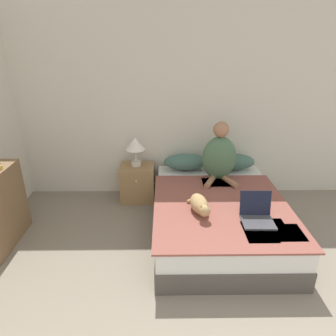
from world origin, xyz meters
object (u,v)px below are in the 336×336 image
at_px(pillow_far, 232,162).
at_px(table_lamp, 135,145).
at_px(person_sitting, 219,156).
at_px(cat_tabby, 200,205).
at_px(laptop_open, 257,215).
at_px(nightstand, 138,183).
at_px(bed, 218,215).
at_px(pillow_near, 186,162).

bearing_deg(pillow_far, table_lamp, -179.82).
height_order(person_sitting, cat_tabby, person_sitting).
distance_m(laptop_open, table_lamp, 1.82).
bearing_deg(person_sitting, nightstand, 164.01).
relative_size(person_sitting, table_lamp, 1.88).
bearing_deg(person_sitting, bed, -97.94).
height_order(pillow_far, cat_tabby, pillow_far).
bearing_deg(nightstand, person_sitting, -15.99).
xyz_separation_m(person_sitting, nightstand, (-1.05, 0.30, -0.50)).
bearing_deg(cat_tabby, bed, 130.84).
xyz_separation_m(person_sitting, cat_tabby, (-0.32, -0.79, -0.22)).
relative_size(bed, cat_tabby, 3.72).
xyz_separation_m(cat_tabby, nightstand, (-0.73, 1.09, -0.28)).
height_order(bed, laptop_open, laptop_open).
xyz_separation_m(pillow_far, person_sitting, (-0.24, -0.32, 0.20)).
height_order(bed, cat_tabby, cat_tabby).
xyz_separation_m(person_sitting, table_lamp, (-1.06, 0.31, 0.04)).
distance_m(pillow_far, person_sitting, 0.45).
bearing_deg(laptop_open, table_lamp, 136.53).
bearing_deg(pillow_far, cat_tabby, -116.94).
relative_size(bed, table_lamp, 4.95).
relative_size(bed, person_sitting, 2.63).
height_order(pillow_far, table_lamp, table_lamp).
bearing_deg(pillow_near, cat_tabby, -86.80).
relative_size(laptop_open, table_lamp, 0.79).
relative_size(bed, pillow_near, 3.26).
relative_size(pillow_near, table_lamp, 1.52).
bearing_deg(laptop_open, cat_tabby, 165.05).
relative_size(cat_tabby, nightstand, 1.04).
xyz_separation_m(bed, pillow_near, (-0.31, 0.81, 0.33)).
xyz_separation_m(laptop_open, table_lamp, (-1.27, 1.27, 0.29)).
bearing_deg(nightstand, pillow_far, 0.77).
relative_size(nightstand, table_lamp, 1.28).
xyz_separation_m(nightstand, table_lamp, (-0.01, 0.01, 0.54)).
height_order(person_sitting, nightstand, person_sitting).
xyz_separation_m(pillow_near, person_sitting, (0.38, -0.32, 0.20)).
height_order(bed, pillow_near, pillow_near).
height_order(pillow_near, nightstand, pillow_near).
bearing_deg(pillow_far, person_sitting, -127.62).
distance_m(pillow_far, table_lamp, 1.32).
xyz_separation_m(pillow_near, laptop_open, (0.60, -1.27, -0.05)).
distance_m(pillow_near, cat_tabby, 1.11).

